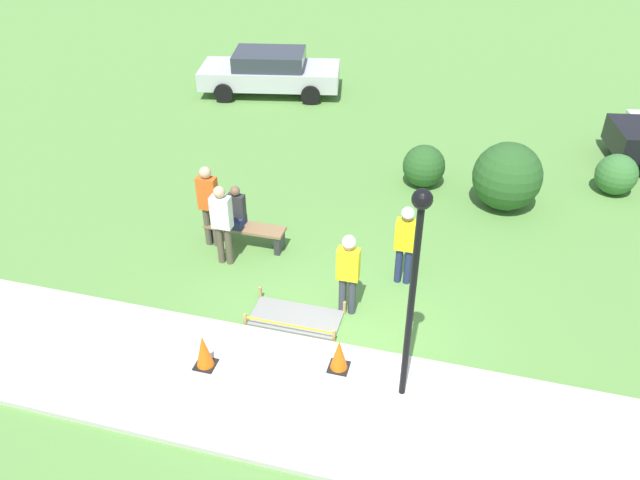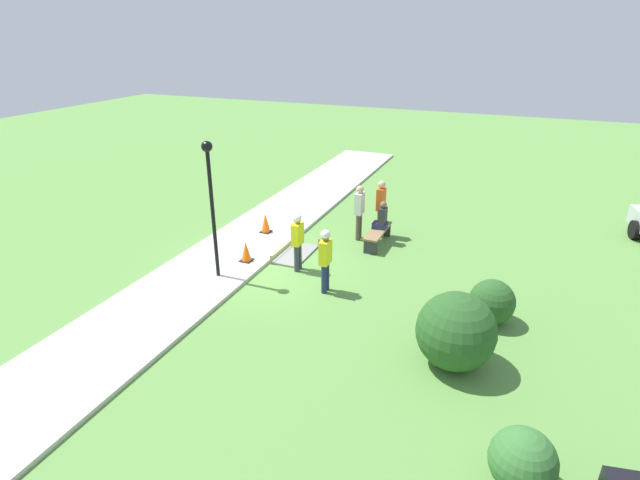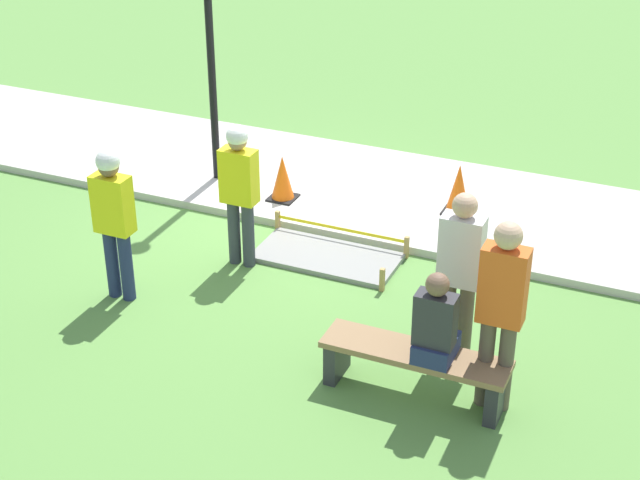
{
  "view_description": "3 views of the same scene",
  "coord_description": "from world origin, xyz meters",
  "px_view_note": "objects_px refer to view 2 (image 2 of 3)",
  "views": [
    {
      "loc": [
        1.85,
        -7.75,
        7.62
      ],
      "look_at": [
        -0.73,
        1.75,
        0.96
      ],
      "focal_mm": 35.0,
      "sensor_mm": 36.0,
      "label": 1
    },
    {
      "loc": [
        11.41,
        6.35,
        6.34
      ],
      "look_at": [
        -0.38,
        1.46,
        0.84
      ],
      "focal_mm": 28.0,
      "sensor_mm": 36.0,
      "label": 2
    },
    {
      "loc": [
        -4.72,
        9.55,
        5.53
      ],
      "look_at": [
        -1.35,
        1.84,
        1.02
      ],
      "focal_mm": 55.0,
      "sensor_mm": 36.0,
      "label": 3
    }
  ],
  "objects_px": {
    "bystander_in_orange_shirt": "(381,205)",
    "lamppost_near": "(211,190)",
    "person_seated_on_bench": "(382,218)",
    "park_bench": "(378,234)",
    "bystander_in_gray_shirt": "(359,209)",
    "traffic_cone_near_patch": "(266,223)",
    "worker_supervisor": "(298,237)",
    "traffic_cone_far_patch": "(246,252)",
    "worker_assistant": "(325,256)"
  },
  "relations": [
    {
      "from": "bystander_in_orange_shirt",
      "to": "lamppost_near",
      "type": "bearing_deg",
      "value": -34.81
    },
    {
      "from": "lamppost_near",
      "to": "person_seated_on_bench",
      "type": "bearing_deg",
      "value": 140.3
    },
    {
      "from": "person_seated_on_bench",
      "to": "lamppost_near",
      "type": "height_order",
      "value": "lamppost_near"
    },
    {
      "from": "park_bench",
      "to": "person_seated_on_bench",
      "type": "distance_m",
      "value": 0.53
    },
    {
      "from": "bystander_in_gray_shirt",
      "to": "traffic_cone_near_patch",
      "type": "bearing_deg",
      "value": -74.0
    },
    {
      "from": "worker_supervisor",
      "to": "traffic_cone_far_patch",
      "type": "bearing_deg",
      "value": -81.92
    },
    {
      "from": "person_seated_on_bench",
      "to": "bystander_in_orange_shirt",
      "type": "xyz_separation_m",
      "value": [
        -0.51,
        -0.19,
        0.24
      ]
    },
    {
      "from": "lamppost_near",
      "to": "traffic_cone_far_patch",
      "type": "bearing_deg",
      "value": 167.21
    },
    {
      "from": "park_bench",
      "to": "person_seated_on_bench",
      "type": "xyz_separation_m",
      "value": [
        -0.19,
        0.05,
        0.49
      ]
    },
    {
      "from": "traffic_cone_far_patch",
      "to": "worker_assistant",
      "type": "distance_m",
      "value": 2.85
    },
    {
      "from": "lamppost_near",
      "to": "worker_supervisor",
      "type": "bearing_deg",
      "value": 126.22
    },
    {
      "from": "lamppost_near",
      "to": "bystander_in_gray_shirt",
      "type": "bearing_deg",
      "value": 146.95
    },
    {
      "from": "bystander_in_gray_shirt",
      "to": "lamppost_near",
      "type": "distance_m",
      "value": 5.09
    },
    {
      "from": "worker_supervisor",
      "to": "worker_assistant",
      "type": "xyz_separation_m",
      "value": [
        0.85,
        1.17,
        0.02
      ]
    },
    {
      "from": "bystander_in_orange_shirt",
      "to": "bystander_in_gray_shirt",
      "type": "distance_m",
      "value": 0.76
    },
    {
      "from": "traffic_cone_near_patch",
      "to": "park_bench",
      "type": "relative_size",
      "value": 0.37
    },
    {
      "from": "traffic_cone_near_patch",
      "to": "worker_assistant",
      "type": "bearing_deg",
      "value": 49.29
    },
    {
      "from": "traffic_cone_far_patch",
      "to": "worker_supervisor",
      "type": "relative_size",
      "value": 0.35
    },
    {
      "from": "traffic_cone_far_patch",
      "to": "person_seated_on_bench",
      "type": "height_order",
      "value": "person_seated_on_bench"
    },
    {
      "from": "traffic_cone_far_patch",
      "to": "bystander_in_orange_shirt",
      "type": "distance_m",
      "value": 4.63
    },
    {
      "from": "traffic_cone_near_patch",
      "to": "park_bench",
      "type": "height_order",
      "value": "traffic_cone_near_patch"
    },
    {
      "from": "traffic_cone_far_patch",
      "to": "worker_supervisor",
      "type": "xyz_separation_m",
      "value": [
        -0.22,
        1.54,
        0.61
      ]
    },
    {
      "from": "worker_supervisor",
      "to": "bystander_in_orange_shirt",
      "type": "relative_size",
      "value": 0.91
    },
    {
      "from": "traffic_cone_far_patch",
      "to": "worker_assistant",
      "type": "relative_size",
      "value": 0.34
    },
    {
      "from": "worker_assistant",
      "to": "worker_supervisor",
      "type": "bearing_deg",
      "value": -125.97
    },
    {
      "from": "park_bench",
      "to": "lamppost_near",
      "type": "distance_m",
      "value": 5.58
    },
    {
      "from": "person_seated_on_bench",
      "to": "worker_supervisor",
      "type": "height_order",
      "value": "worker_supervisor"
    },
    {
      "from": "traffic_cone_near_patch",
      "to": "worker_assistant",
      "type": "xyz_separation_m",
      "value": [
        2.78,
        3.23,
        0.6
      ]
    },
    {
      "from": "traffic_cone_near_patch",
      "to": "park_bench",
      "type": "distance_m",
      "value": 3.67
    },
    {
      "from": "bystander_in_gray_shirt",
      "to": "worker_assistant",
      "type": "bearing_deg",
      "value": 4.77
    },
    {
      "from": "person_seated_on_bench",
      "to": "traffic_cone_near_patch",
      "type": "bearing_deg",
      "value": -76.95
    },
    {
      "from": "worker_assistant",
      "to": "traffic_cone_near_patch",
      "type": "bearing_deg",
      "value": -130.71
    },
    {
      "from": "park_bench",
      "to": "traffic_cone_far_patch",
      "type": "bearing_deg",
      "value": -47.74
    },
    {
      "from": "worker_supervisor",
      "to": "worker_assistant",
      "type": "bearing_deg",
      "value": 54.03
    },
    {
      "from": "worker_supervisor",
      "to": "lamppost_near",
      "type": "height_order",
      "value": "lamppost_near"
    },
    {
      "from": "worker_supervisor",
      "to": "bystander_in_gray_shirt",
      "type": "xyz_separation_m",
      "value": [
        -2.77,
        0.87,
        0.02
      ]
    },
    {
      "from": "traffic_cone_near_patch",
      "to": "bystander_in_orange_shirt",
      "type": "relative_size",
      "value": 0.34
    },
    {
      "from": "traffic_cone_near_patch",
      "to": "person_seated_on_bench",
      "type": "distance_m",
      "value": 3.78
    },
    {
      "from": "traffic_cone_near_patch",
      "to": "worker_supervisor",
      "type": "distance_m",
      "value": 2.88
    },
    {
      "from": "traffic_cone_near_patch",
      "to": "park_bench",
      "type": "bearing_deg",
      "value": 100.41
    },
    {
      "from": "traffic_cone_near_patch",
      "to": "bystander_in_gray_shirt",
      "type": "height_order",
      "value": "bystander_in_gray_shirt"
    },
    {
      "from": "park_bench",
      "to": "lamppost_near",
      "type": "bearing_deg",
      "value": -40.59
    },
    {
      "from": "person_seated_on_bench",
      "to": "lamppost_near",
      "type": "relative_size",
      "value": 0.24
    },
    {
      "from": "person_seated_on_bench",
      "to": "worker_assistant",
      "type": "bearing_deg",
      "value": -6.9
    },
    {
      "from": "worker_supervisor",
      "to": "lamppost_near",
      "type": "xyz_separation_m",
      "value": [
        1.31,
        -1.78,
        1.53
      ]
    },
    {
      "from": "park_bench",
      "to": "bystander_in_orange_shirt",
      "type": "distance_m",
      "value": 1.02
    },
    {
      "from": "worker_supervisor",
      "to": "bystander_in_gray_shirt",
      "type": "relative_size",
      "value": 0.95
    },
    {
      "from": "traffic_cone_near_patch",
      "to": "bystander_in_gray_shirt",
      "type": "xyz_separation_m",
      "value": [
        -0.84,
        2.92,
        0.61
      ]
    },
    {
      "from": "worker_assistant",
      "to": "bystander_in_orange_shirt",
      "type": "relative_size",
      "value": 0.92
    },
    {
      "from": "worker_assistant",
      "to": "bystander_in_orange_shirt",
      "type": "xyz_separation_m",
      "value": [
        -4.14,
        0.24,
        0.06
      ]
    }
  ]
}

